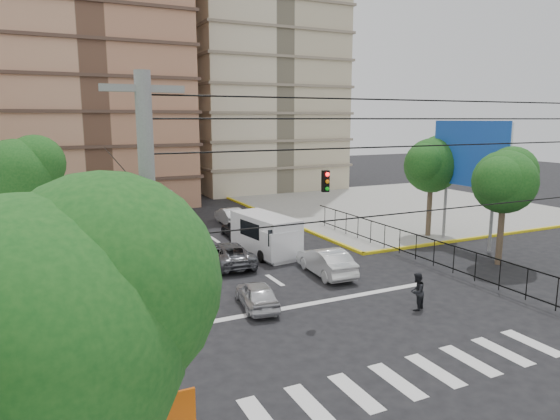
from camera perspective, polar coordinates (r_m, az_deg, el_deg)
ground at (r=22.32m, az=4.97°, el=-11.64°), size 160.00×160.00×0.00m
sidewalk_ne at (r=49.33m, az=13.16°, el=0.42°), size 26.00×26.00×0.15m
crosswalk_stripes at (r=17.92m, az=15.28°, el=-17.77°), size 12.00×2.40×0.01m
stop_line at (r=23.28m, az=3.44°, el=-10.66°), size 13.00×0.40×0.01m
park_fence at (r=30.84m, az=15.20°, el=-5.72°), size 0.10×22.50×1.66m
billboard at (r=34.64m, az=20.92°, el=5.79°), size 0.36×6.20×8.10m
tree_sw_near at (r=8.35m, az=-26.08°, el=-12.34°), size 5.63×4.60×7.57m
tree_park_a at (r=31.07m, az=24.38°, el=3.26°), size 4.41×3.60×6.83m
tree_park_c at (r=36.57m, az=17.03°, el=5.18°), size 4.65×3.80×7.25m
tree_tudor at (r=33.93m, az=-27.78°, el=3.87°), size 5.39×4.40×7.43m
traffic_light_nw at (r=26.24m, az=-18.96°, el=-1.72°), size 0.28×0.22×4.40m
traffic_light_hanging at (r=19.14m, az=8.35°, el=2.91°), size 18.00×9.12×0.92m
utility_pole_sw at (r=9.60m, az=-14.22°, el=-11.86°), size 1.40×0.28×9.00m
van_right_lane at (r=31.03m, az=-1.46°, el=-2.99°), size 2.78×5.65×2.44m
van_left_lane at (r=39.36m, az=-13.24°, el=-0.32°), size 2.87×5.92×2.57m
car_silver_front_left at (r=22.68m, az=-2.65°, el=-9.60°), size 1.98×3.75×1.22m
car_white_front_right at (r=27.29m, az=5.27°, el=-5.87°), size 1.88×4.60×1.48m
car_grey_mid_left at (r=29.09m, az=-5.99°, el=-5.00°), size 2.44×4.93×1.34m
car_silver_rear_left at (r=34.15m, az=-12.72°, el=-2.86°), size 2.15×4.86×1.39m
car_darkgrey_mid_right at (r=35.84m, az=-5.07°, el=-2.16°), size 1.64×3.65×1.22m
car_white_rear_right at (r=40.22m, az=-5.76°, el=-0.68°), size 1.64×4.22×1.37m
pedestrian_crosswalk at (r=23.10m, az=15.38°, el=-8.97°), size 1.03×0.95×1.69m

